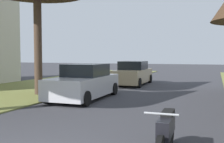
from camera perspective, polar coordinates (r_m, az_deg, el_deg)
parked_sedan_silver at (r=12.46m, az=-5.79°, el=-2.35°), size 2.03×4.44×1.57m
parked_sedan_tan at (r=18.50m, az=4.30°, el=-0.49°), size 2.03×4.44×1.57m
parked_motorcycle at (r=5.58m, az=11.22°, el=-12.04°), size 0.60×2.05×0.97m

